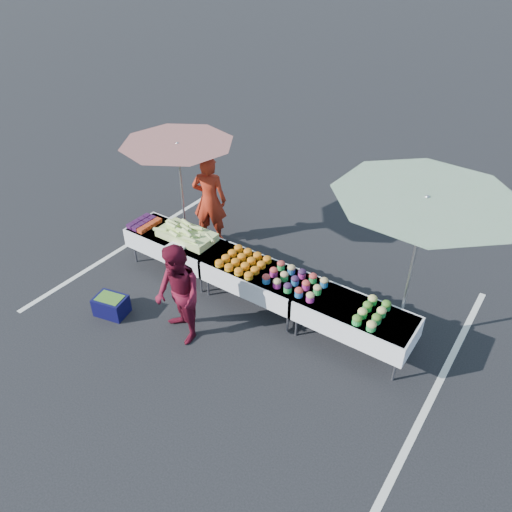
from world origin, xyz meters
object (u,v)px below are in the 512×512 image
Objects in this scene: table_left at (176,243)px; umbrella_left at (178,152)px; storage_bin at (111,305)px; customer at (178,295)px; umbrella_right at (424,211)px; table_right at (354,317)px; table_center at (256,276)px; vendor at (210,200)px.

umbrella_left is at bearing 121.54° from table_left.
storage_bin is at bearing -92.02° from table_left.
umbrella_right is at bearing 57.51° from customer.
umbrella_left is (-4.08, 0.79, 1.38)m from table_right.
customer is 2.84× the size of storage_bin.
table_center is 3.13× the size of storage_bin.
customer is 2.99m from umbrella_left.
umbrella_right reaches higher than table_center.
table_center is 2.79m from umbrella_left.
table_right is 0.57× the size of umbrella_right.
table_center is (1.80, 0.00, 0.00)m from table_left.
table_right is 4.01m from storage_bin.
table_right is at bearing -136.69° from umbrella_right.
table_left and table_right have the same top height.
customer reaches higher than table_left.
vendor reaches higher than customer.
vendor is 1.10× the size of customer.
table_left is at bearing 158.49° from customer.
umbrella_left is (-0.48, 0.79, 1.38)m from table_left.
table_right is at bearing 139.33° from vendor.
umbrella_right reaches higher than table_left.
table_center is 2.26m from vendor.
table_center is at bearing -167.57° from umbrella_right.
umbrella_left reaches higher than table_right.
table_center is 1.80m from table_right.
table_center is at bearing 125.46° from vendor.
vendor is at bearing 171.51° from umbrella_right.
umbrella_left reaches higher than vendor.
table_center is at bearing 0.00° from table_left.
table_left reaches higher than storage_bin.
umbrella_right is at bearing 43.31° from table_right.
table_right is 0.77× the size of umbrella_left.
vendor is at bearing 78.32° from storage_bin.
vendor is 0.57× the size of umbrella_right.
umbrella_left is 3.02m from storage_bin.
umbrella_right is at bearing 13.98° from storage_bin.
umbrella_left is (-1.77, 2.13, 1.12)m from customer.
umbrella_right is at bearing 12.43° from table_center.
table_left is at bearing 180.00° from table_right.
customer is (1.29, -1.34, 0.26)m from table_left.
customer is at bearing -46.08° from table_left.
vendor reaches higher than table_right.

